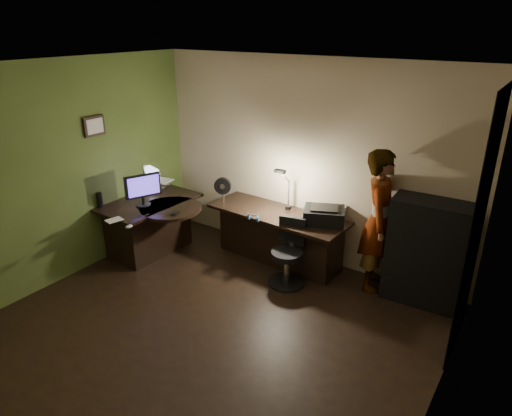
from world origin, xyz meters
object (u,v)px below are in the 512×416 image
Objects in this scene: desk_right at (277,237)px; cabinet at (425,252)px; monitor at (142,194)px; person at (379,221)px; desk_left at (151,226)px; office_chair at (287,254)px.

cabinet is at bearing 7.44° from desk_right.
person is at bearing 43.54° from monitor.
desk_left is 1.79m from desk_right.
desk_left is 0.76× the size of person.
person reaches higher than monitor.
cabinet is 0.62m from person.
person is at bearing 18.75° from desk_left.
cabinet is (1.90, 0.15, 0.27)m from desk_right.
desk_left is 3.13m from person.
cabinet is (3.53, 0.90, 0.24)m from desk_left.
desk_left reaches higher than desk_right.
office_chair is at bearing 10.67° from desk_left.
cabinet is at bearing 9.58° from office_chair.
monitor reaches higher than desk_left.
desk_right is 1.09× the size of person.
monitor is (-1.55, -0.92, 0.58)m from desk_right.
monitor is 3.07m from person.
monitor is 0.57× the size of office_chair.
person is (-0.57, -0.00, 0.25)m from cabinet.
desk_left is 0.70× the size of desk_right.
person is at bearing 176.95° from cabinet.
cabinet reaches higher than desk_left.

